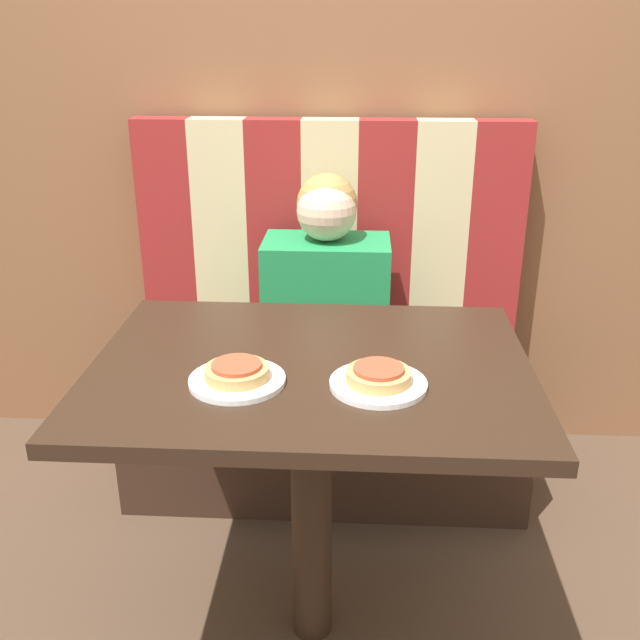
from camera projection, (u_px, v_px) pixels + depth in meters
The scene contains 10 objects.
ground_plane at pixel (312, 627), 1.88m from camera, with size 12.00×12.00×0.00m, color #4C3828.
wall_back at pixel (332, 81), 2.35m from camera, with size 7.00×0.05×2.60m.
booth_seat at pixel (326, 418), 2.45m from camera, with size 1.30×0.56×0.44m.
booth_backrest at pixel (330, 232), 2.44m from camera, with size 1.30×0.10×0.75m.
dining_table at pixel (311, 404), 1.62m from camera, with size 0.97×0.73×0.77m.
person at pixel (326, 280), 2.26m from camera, with size 0.40×0.24×0.62m.
plate_left at pixel (237, 380), 1.49m from camera, with size 0.20×0.20×0.01m.
plate_right at pixel (378, 384), 1.47m from camera, with size 0.20×0.20×0.01m.
pizza_left at pixel (237, 371), 1.48m from camera, with size 0.13×0.13×0.03m.
pizza_right at pixel (379, 375), 1.47m from camera, with size 0.13×0.13×0.03m.
Camera 1 is at (0.10, -1.43, 1.46)m, focal length 40.00 mm.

